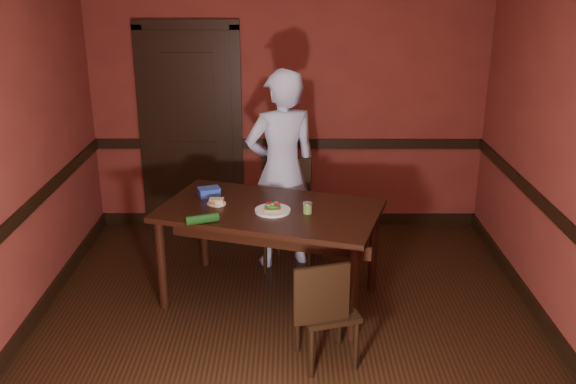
{
  "coord_description": "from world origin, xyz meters",
  "views": [
    {
      "loc": [
        0.01,
        -4.16,
        2.68
      ],
      "look_at": [
        0.0,
        0.35,
        1.05
      ],
      "focal_mm": 40.0,
      "sensor_mm": 36.0,
      "label": 1
    }
  ],
  "objects_px": {
    "chair_far": "(293,216)",
    "sandwich_plate": "(273,209)",
    "person": "(282,170)",
    "food_tub": "(209,192)",
    "sauce_jar": "(308,208)",
    "cheese_saucer": "(217,202)",
    "dining_table": "(270,254)",
    "chair_near": "(327,309)"
  },
  "relations": [
    {
      "from": "chair_near",
      "to": "cheese_saucer",
      "type": "distance_m",
      "value": 1.37
    },
    {
      "from": "chair_far",
      "to": "person",
      "type": "distance_m",
      "value": 0.43
    },
    {
      "from": "chair_far",
      "to": "cheese_saucer",
      "type": "distance_m",
      "value": 0.87
    },
    {
      "from": "person",
      "to": "sandwich_plate",
      "type": "distance_m",
      "value": 0.77
    },
    {
      "from": "chair_near",
      "to": "food_tub",
      "type": "height_order",
      "value": "food_tub"
    },
    {
      "from": "chair_far",
      "to": "dining_table",
      "type": "bearing_deg",
      "value": -91.83
    },
    {
      "from": "dining_table",
      "to": "chair_far",
      "type": "xyz_separation_m",
      "value": [
        0.19,
        0.59,
        0.1
      ]
    },
    {
      "from": "person",
      "to": "food_tub",
      "type": "relative_size",
      "value": 8.61
    },
    {
      "from": "sauce_jar",
      "to": "cheese_saucer",
      "type": "bearing_deg",
      "value": 165.23
    },
    {
      "from": "dining_table",
      "to": "cheese_saucer",
      "type": "distance_m",
      "value": 0.61
    },
    {
      "from": "cheese_saucer",
      "to": "chair_far",
      "type": "bearing_deg",
      "value": 38.26
    },
    {
      "from": "sandwich_plate",
      "to": "chair_far",
      "type": "bearing_deg",
      "value": 75.68
    },
    {
      "from": "dining_table",
      "to": "food_tub",
      "type": "relative_size",
      "value": 8.17
    },
    {
      "from": "dining_table",
      "to": "person",
      "type": "height_order",
      "value": "person"
    },
    {
      "from": "chair_far",
      "to": "chair_near",
      "type": "relative_size",
      "value": 1.23
    },
    {
      "from": "sandwich_plate",
      "to": "cheese_saucer",
      "type": "distance_m",
      "value": 0.49
    },
    {
      "from": "sandwich_plate",
      "to": "sauce_jar",
      "type": "xyz_separation_m",
      "value": [
        0.28,
        -0.03,
        0.02
      ]
    },
    {
      "from": "sandwich_plate",
      "to": "sauce_jar",
      "type": "distance_m",
      "value": 0.28
    },
    {
      "from": "sandwich_plate",
      "to": "chair_near",
      "type": "bearing_deg",
      "value": -64.44
    },
    {
      "from": "sauce_jar",
      "to": "chair_near",
      "type": "bearing_deg",
      "value": -81.49
    },
    {
      "from": "chair_far",
      "to": "person",
      "type": "relative_size",
      "value": 0.55
    },
    {
      "from": "dining_table",
      "to": "person",
      "type": "bearing_deg",
      "value": 100.01
    },
    {
      "from": "chair_far",
      "to": "sandwich_plate",
      "type": "xyz_separation_m",
      "value": [
        -0.17,
        -0.66,
        0.33
      ]
    },
    {
      "from": "chair_near",
      "to": "sandwich_plate",
      "type": "distance_m",
      "value": 1.0
    },
    {
      "from": "sauce_jar",
      "to": "cheese_saucer",
      "type": "relative_size",
      "value": 0.57
    },
    {
      "from": "sandwich_plate",
      "to": "food_tub",
      "type": "xyz_separation_m",
      "value": [
        -0.54,
        0.35,
        0.02
      ]
    },
    {
      "from": "cheese_saucer",
      "to": "sandwich_plate",
      "type": "bearing_deg",
      "value": -19.33
    },
    {
      "from": "chair_far",
      "to": "sandwich_plate",
      "type": "relative_size",
      "value": 3.56
    },
    {
      "from": "dining_table",
      "to": "chair_far",
      "type": "height_order",
      "value": "chair_far"
    },
    {
      "from": "chair_far",
      "to": "sauce_jar",
      "type": "bearing_deg",
      "value": -64.7
    },
    {
      "from": "chair_far",
      "to": "food_tub",
      "type": "xyz_separation_m",
      "value": [
        -0.71,
        -0.31,
        0.35
      ]
    },
    {
      "from": "sandwich_plate",
      "to": "cheese_saucer",
      "type": "xyz_separation_m",
      "value": [
        -0.46,
        0.16,
        -0.0
      ]
    },
    {
      "from": "sauce_jar",
      "to": "person",
      "type": "bearing_deg",
      "value": 105.02
    },
    {
      "from": "person",
      "to": "food_tub",
      "type": "distance_m",
      "value": 0.74
    },
    {
      "from": "chair_near",
      "to": "person",
      "type": "relative_size",
      "value": 0.45
    },
    {
      "from": "person",
      "to": "dining_table",
      "type": "bearing_deg",
      "value": 63.07
    },
    {
      "from": "dining_table",
      "to": "person",
      "type": "distance_m",
      "value": 0.86
    },
    {
      "from": "food_tub",
      "to": "chair_far",
      "type": "bearing_deg",
      "value": 2.78
    },
    {
      "from": "person",
      "to": "sandwich_plate",
      "type": "relative_size",
      "value": 6.44
    },
    {
      "from": "sauce_jar",
      "to": "food_tub",
      "type": "bearing_deg",
      "value": 155.03
    },
    {
      "from": "cheese_saucer",
      "to": "food_tub",
      "type": "distance_m",
      "value": 0.2
    },
    {
      "from": "sandwich_plate",
      "to": "food_tub",
      "type": "relative_size",
      "value": 1.34
    }
  ]
}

